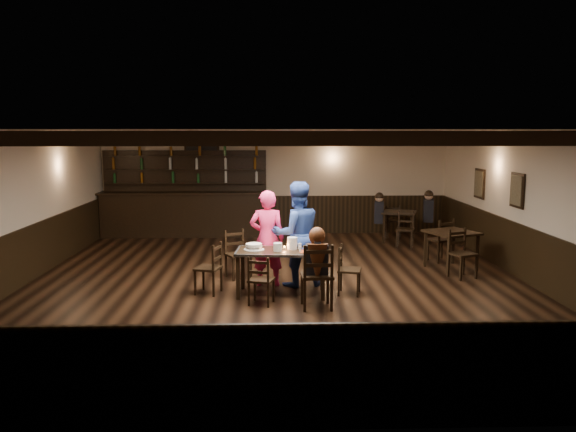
{
  "coord_description": "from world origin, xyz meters",
  "views": [
    {
      "loc": [
        -0.1,
        -9.73,
        2.68
      ],
      "look_at": [
        0.2,
        0.2,
        1.18
      ],
      "focal_mm": 35.0,
      "sensor_mm": 36.0,
      "label": 1
    }
  ],
  "objects_px": {
    "chair_near_right": "(317,271)",
    "cake": "(254,247)",
    "bar_counter": "(185,208)",
    "dining_table": "(281,255)",
    "chair_near_left": "(260,277)",
    "man_blue": "(297,234)",
    "woman_pink": "(267,238)"
  },
  "relations": [
    {
      "from": "chair_near_right",
      "to": "cake",
      "type": "xyz_separation_m",
      "value": [
        -0.98,
        0.86,
        0.2
      ]
    },
    {
      "from": "cake",
      "to": "bar_counter",
      "type": "bearing_deg",
      "value": 109.91
    },
    {
      "from": "dining_table",
      "to": "chair_near_left",
      "type": "distance_m",
      "value": 0.71
    },
    {
      "from": "man_blue",
      "to": "bar_counter",
      "type": "distance_m",
      "value": 5.55
    },
    {
      "from": "woman_pink",
      "to": "cake",
      "type": "height_order",
      "value": "woman_pink"
    },
    {
      "from": "dining_table",
      "to": "chair_near_left",
      "type": "xyz_separation_m",
      "value": [
        -0.34,
        -0.59,
        -0.21
      ]
    },
    {
      "from": "chair_near_left",
      "to": "chair_near_right",
      "type": "bearing_deg",
      "value": -14.7
    },
    {
      "from": "man_blue",
      "to": "chair_near_right",
      "type": "bearing_deg",
      "value": 85.97
    },
    {
      "from": "chair_near_left",
      "to": "chair_near_right",
      "type": "xyz_separation_m",
      "value": [
        0.87,
        -0.23,
        0.14
      ]
    },
    {
      "from": "chair_near_left",
      "to": "dining_table",
      "type": "bearing_deg",
      "value": 59.78
    },
    {
      "from": "man_blue",
      "to": "bar_counter",
      "type": "height_order",
      "value": "bar_counter"
    },
    {
      "from": "chair_near_left",
      "to": "chair_near_right",
      "type": "height_order",
      "value": "chair_near_right"
    },
    {
      "from": "chair_near_left",
      "to": "man_blue",
      "type": "bearing_deg",
      "value": 61.44
    },
    {
      "from": "dining_table",
      "to": "man_blue",
      "type": "bearing_deg",
      "value": 63.27
    },
    {
      "from": "dining_table",
      "to": "chair_near_right",
      "type": "relative_size",
      "value": 1.5
    },
    {
      "from": "woman_pink",
      "to": "cake",
      "type": "bearing_deg",
      "value": 70.84
    },
    {
      "from": "chair_near_right",
      "to": "dining_table",
      "type": "bearing_deg",
      "value": 122.86
    },
    {
      "from": "chair_near_left",
      "to": "woman_pink",
      "type": "height_order",
      "value": "woman_pink"
    },
    {
      "from": "bar_counter",
      "to": "chair_near_left",
      "type": "bearing_deg",
      "value": -71.12
    },
    {
      "from": "chair_near_right",
      "to": "chair_near_left",
      "type": "bearing_deg",
      "value": 165.3
    },
    {
      "from": "chair_near_left",
      "to": "cake",
      "type": "relative_size",
      "value": 2.33
    },
    {
      "from": "woman_pink",
      "to": "bar_counter",
      "type": "height_order",
      "value": "bar_counter"
    },
    {
      "from": "chair_near_left",
      "to": "man_blue",
      "type": "height_order",
      "value": "man_blue"
    },
    {
      "from": "bar_counter",
      "to": "woman_pink",
      "type": "bearing_deg",
      "value": -65.91
    },
    {
      "from": "bar_counter",
      "to": "dining_table",
      "type": "bearing_deg",
      "value": -66.12
    },
    {
      "from": "dining_table",
      "to": "man_blue",
      "type": "height_order",
      "value": "man_blue"
    },
    {
      "from": "man_blue",
      "to": "bar_counter",
      "type": "relative_size",
      "value": 0.42
    },
    {
      "from": "woman_pink",
      "to": "man_blue",
      "type": "height_order",
      "value": "man_blue"
    },
    {
      "from": "dining_table",
      "to": "woman_pink",
      "type": "height_order",
      "value": "woman_pink"
    },
    {
      "from": "dining_table",
      "to": "bar_counter",
      "type": "xyz_separation_m",
      "value": [
        -2.4,
        5.42,
        0.06
      ]
    },
    {
      "from": "chair_near_left",
      "to": "cake",
      "type": "height_order",
      "value": "cake"
    },
    {
      "from": "chair_near_right",
      "to": "woman_pink",
      "type": "bearing_deg",
      "value": 118.63
    }
  ]
}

